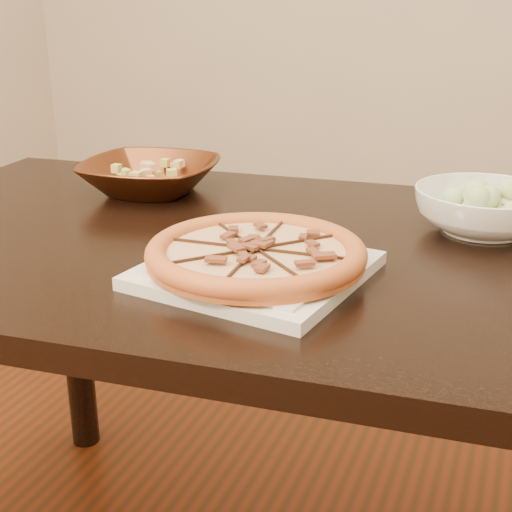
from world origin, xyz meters
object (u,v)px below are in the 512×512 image
object	(u,v)px
plate	(256,269)
salad_bowl	(485,211)
dining_table	(224,299)
bronze_bowl	(150,176)
pizza	(256,253)

from	to	relation	value
plate	salad_bowl	xyz separation A→B (m)	(0.27, 0.32, 0.03)
dining_table	plate	bearing A→B (deg)	-51.52
dining_table	bronze_bowl	world-z (taller)	bronze_bowl
pizza	salad_bowl	world-z (taller)	salad_bowl
pizza	salad_bowl	xyz separation A→B (m)	(0.27, 0.32, 0.00)
dining_table	pizza	bearing A→B (deg)	-51.52
plate	salad_bowl	world-z (taller)	salad_bowl
dining_table	pizza	distance (m)	0.24
plate	bronze_bowl	distance (m)	0.49
bronze_bowl	salad_bowl	distance (m)	0.63
pizza	plate	bearing A→B (deg)	-93.10
bronze_bowl	salad_bowl	xyz separation A→B (m)	(0.63, -0.02, 0.00)
plate	bronze_bowl	bearing A→B (deg)	136.61
pizza	salad_bowl	size ratio (longest dim) A/B	1.33
pizza	bronze_bowl	world-z (taller)	bronze_bowl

